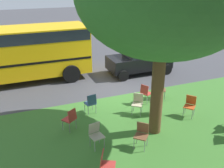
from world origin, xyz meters
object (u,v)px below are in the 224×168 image
at_px(chair_1, 138,102).
at_px(chair_5, 96,133).
at_px(chair_11, 146,92).
at_px(parked_car, 140,59).
at_px(chair_4, 142,133).
at_px(chair_0, 91,102).
at_px(chair_3, 70,118).
at_px(chair_6, 190,104).
at_px(chair_9, 160,88).
at_px(chair_8, 155,103).
at_px(chair_10, 106,163).

height_order(chair_1, chair_5, same).
distance_m(chair_11, parked_car, 3.98).
xyz_separation_m(chair_4, chair_5, (1.42, -0.56, 0.00)).
distance_m(chair_0, chair_3, 1.45).
height_order(chair_3, chair_6, same).
relative_size(chair_9, chair_11, 1.00).
xyz_separation_m(chair_6, parked_car, (-0.49, -5.38, 0.32)).
bearing_deg(chair_0, chair_8, 156.38).
height_order(chair_5, chair_6, same).
relative_size(chair_3, chair_10, 1.00).
bearing_deg(chair_9, chair_0, 3.05).
bearing_deg(chair_10, chair_3, -83.14).
distance_m(chair_8, chair_10, 4.17).
bearing_deg(chair_4, chair_9, -130.41).
bearing_deg(chair_8, chair_9, -129.47).
height_order(chair_6, chair_11, same).
bearing_deg(chair_1, chair_8, 150.27).
bearing_deg(chair_9, chair_10, 43.30).
distance_m(chair_6, chair_10, 4.91).
xyz_separation_m(chair_1, chair_9, (-1.63, -0.89, 0.00)).
relative_size(chair_0, chair_1, 1.00).
xyz_separation_m(chair_10, parked_car, (-4.94, -7.45, 0.32)).
relative_size(chair_5, chair_6, 1.00).
bearing_deg(chair_1, chair_9, -151.21).
distance_m(chair_8, chair_11, 1.12).
bearing_deg(chair_8, parked_car, -110.52).
distance_m(chair_9, chair_11, 0.85).
bearing_deg(chair_10, chair_0, -101.30).
bearing_deg(chair_6, chair_8, -26.51).
xyz_separation_m(chair_1, chair_8, (-0.61, 0.35, 0.00)).
relative_size(chair_5, chair_10, 1.00).
distance_m(chair_3, chair_8, 3.51).
bearing_deg(chair_5, parked_car, -128.49).
xyz_separation_m(chair_10, chair_11, (-3.35, -3.81, 0.00)).
bearing_deg(chair_11, parked_car, -113.63).
bearing_deg(chair_11, chair_9, -170.59).
distance_m(chair_9, parked_car, 3.59).
xyz_separation_m(chair_4, chair_10, (1.63, 0.95, 0.00)).
bearing_deg(chair_0, chair_9, -176.95).
xyz_separation_m(chair_0, parked_car, (-4.19, -3.68, 0.32)).
bearing_deg(chair_5, chair_4, 158.46).
relative_size(chair_1, chair_10, 1.00).
bearing_deg(chair_0, parked_car, -138.68).
bearing_deg(chair_11, chair_5, 36.33).
relative_size(chair_4, chair_5, 1.00).
xyz_separation_m(chair_5, chair_10, (0.22, 1.50, 0.00)).
distance_m(chair_5, parked_car, 7.60).
xyz_separation_m(chair_1, chair_5, (2.35, 1.55, 0.00)).
bearing_deg(chair_11, chair_3, 15.12).
bearing_deg(chair_0, chair_11, -179.03).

